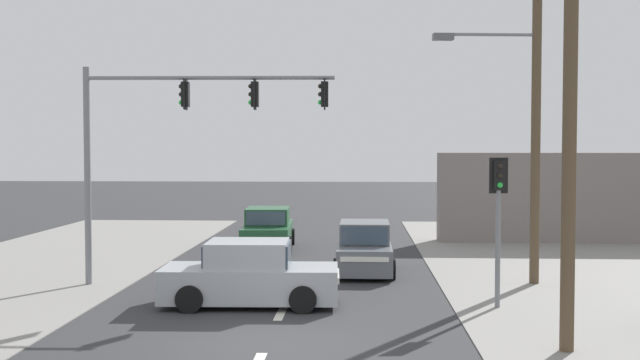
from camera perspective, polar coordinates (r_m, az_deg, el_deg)
ground_plane at (r=14.95m, az=-4.03°, el=-12.21°), size 140.00×140.00×0.00m
lane_dash_mid at (r=17.85m, az=-2.85°, el=-9.77°), size 0.20×2.40×0.01m
lane_dash_far at (r=22.74m, az=-1.58°, el=-7.12°), size 0.20×2.40×0.01m
utility_pole_foreground_right at (r=14.52m, az=18.06°, el=9.12°), size 3.78×0.35×10.26m
utility_pole_midground_right at (r=21.51m, az=15.80°, el=5.99°), size 3.78×0.54×9.57m
traffic_signal_mast at (r=20.90m, az=-11.11°, el=3.97°), size 6.89×0.58×6.00m
pedestal_signal_right_kerb at (r=18.06m, az=13.43°, el=-1.96°), size 0.44×0.30×3.56m
shopfront_wall_far at (r=31.80m, az=19.80°, el=-1.28°), size 12.00×1.00×3.60m
sedan_crossing_left at (r=28.10m, az=-3.99°, el=-3.86°), size 2.03×4.31×1.56m
sedan_receding_far at (r=18.16m, az=-5.38°, el=-7.32°), size 4.29×1.99×1.56m
hatchback_kerbside_parked at (r=22.87m, az=3.41°, el=-5.30°), size 1.81×3.65×1.53m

